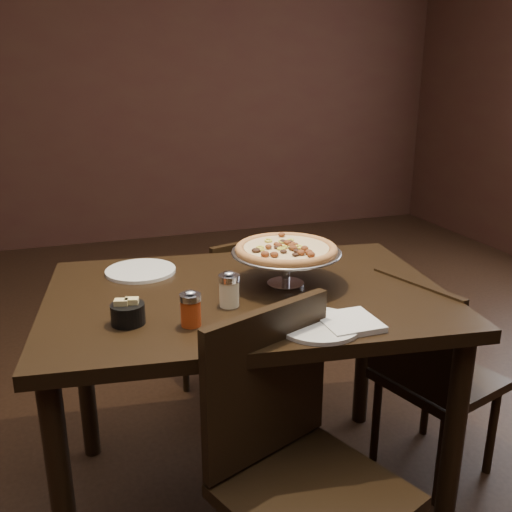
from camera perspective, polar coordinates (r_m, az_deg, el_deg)
name	(u,v)px	position (r m, az deg, el deg)	size (l,w,h in m)	color
room	(273,109)	(1.94, 1.66, 14.50)	(6.04, 7.04, 2.84)	black
dining_table	(247,321)	(1.95, -0.92, -6.52)	(1.41, 1.04, 0.82)	black
pizza_stand	(286,250)	(1.93, 3.04, 0.64)	(0.37, 0.37, 0.15)	silver
parmesan_shaker	(229,290)	(1.77, -2.70, -3.37)	(0.07, 0.07, 0.12)	#F1E8BC
pepper_flake_shaker	(191,309)	(1.65, -6.55, -5.28)	(0.06, 0.06, 0.11)	#9A2C0E
packet_caddy	(128,313)	(1.70, -12.70, -5.58)	(0.10, 0.10, 0.08)	black
napkin_stack	(349,323)	(1.68, 9.31, -6.59)	(0.16, 0.16, 0.02)	silver
plate_left	(141,271)	(2.12, -11.47, -1.46)	(0.25, 0.25, 0.01)	silver
plate_near	(318,325)	(1.66, 6.26, -6.90)	(0.24, 0.24, 0.01)	silver
serving_spatula	(309,254)	(1.90, 5.36, 0.18)	(0.14, 0.14, 0.02)	silver
chair_far	(237,314)	(2.63, -1.93, -5.81)	(0.49, 0.49, 0.84)	black
chair_near	(296,463)	(1.66, 4.02, -19.98)	(0.56, 0.56, 0.92)	black
chair_side	(429,371)	(2.27, 16.87, -10.92)	(0.48, 0.48, 0.83)	black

